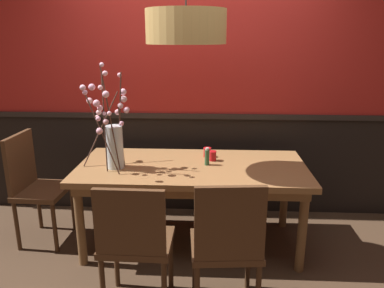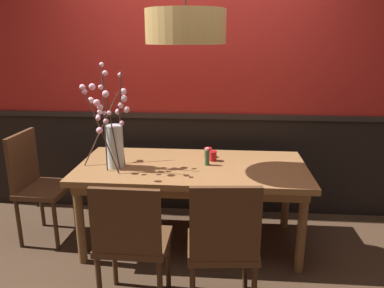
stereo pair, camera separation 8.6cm
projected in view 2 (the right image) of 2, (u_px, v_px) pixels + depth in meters
The scene contains 12 objects.
ground_plane at pixel (192, 243), 3.34m from camera, with size 24.00×24.00×0.00m, color #422D1E.
back_wall at pixel (198, 70), 3.63m from camera, with size 5.03×0.14×2.93m.
dining_table at pixel (192, 174), 3.16m from camera, with size 1.90×0.90×0.73m.
chair_far_side_right at pixel (222, 158), 3.98m from camera, with size 0.43×0.41×0.92m.
chair_near_side_left at pixel (131, 239), 2.39m from camera, with size 0.46×0.40×0.92m.
chair_head_west_end at pixel (36, 180), 3.29m from camera, with size 0.41×0.46×0.98m.
chair_near_side_right at pixel (223, 242), 2.35m from camera, with size 0.48×0.45×0.95m.
vase_with_blossoms at pixel (113, 138), 3.02m from camera, with size 0.41×0.52×0.86m.
candle_holder_nearer_center at pixel (213, 156), 3.23m from camera, with size 0.07×0.07×0.09m.
candle_holder_nearer_edge at pixel (208, 152), 3.33m from camera, with size 0.07×0.07×0.08m.
condiment_bottle at pixel (207, 157), 3.12m from camera, with size 0.04×0.04×0.15m.
pendant_lamp at pixel (186, 27), 2.74m from camera, with size 0.59×0.59×1.21m.
Camera 2 is at (0.24, -2.95, 1.78)m, focal length 35.02 mm.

